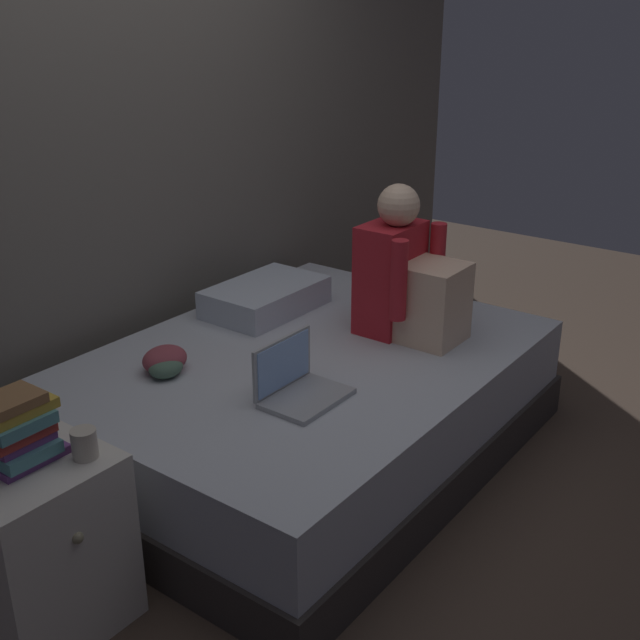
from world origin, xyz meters
TOP-DOWN VIEW (x-y plane):
  - ground_plane at (0.00, 0.00)m, footprint 8.00×8.00m
  - wall_back at (0.00, 1.20)m, footprint 5.60×0.10m
  - bed at (0.20, 0.30)m, footprint 2.00×1.50m
  - nightstand at (-1.10, 0.33)m, footprint 0.44×0.46m
  - person_sitting at (0.63, 0.08)m, footprint 0.39×0.44m
  - laptop at (-0.13, 0.08)m, footprint 0.32×0.23m
  - pillow at (0.48, 0.75)m, footprint 0.56×0.36m
  - book_stack at (-1.10, 0.33)m, footprint 0.22×0.17m
  - mug at (-0.97, 0.21)m, footprint 0.08×0.08m
  - clothes_pile at (-0.28, 0.62)m, footprint 0.20×0.18m

SIDE VIEW (x-z plane):
  - ground_plane at x=0.00m, z-range 0.00..0.00m
  - bed at x=0.20m, z-range 0.00..0.46m
  - nightstand at x=-1.10m, z-range 0.00..0.58m
  - clothes_pile at x=-0.28m, z-range 0.46..0.57m
  - laptop at x=-0.13m, z-range 0.41..0.63m
  - pillow at x=0.48m, z-range 0.47..0.60m
  - mug at x=-0.97m, z-range 0.58..0.67m
  - book_stack at x=-1.10m, z-range 0.58..0.80m
  - person_sitting at x=0.63m, z-range 0.39..1.04m
  - wall_back at x=0.00m, z-range 0.00..2.70m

